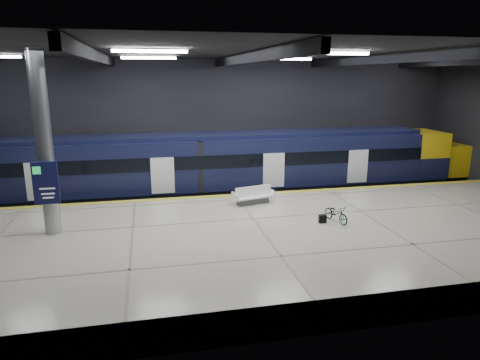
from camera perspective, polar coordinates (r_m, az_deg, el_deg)
name	(u,v)px	position (r m, az deg, el deg)	size (l,w,h in m)	color
ground	(248,234)	(19.66, 1.02, -7.26)	(30.00, 30.00, 0.00)	black
room_shell	(248,108)	(18.40, 1.10, 9.60)	(30.10, 16.10, 8.05)	black
platform	(262,244)	(17.21, 2.94, -8.47)	(30.00, 11.00, 1.10)	#B9AF9D
safety_strip	(236,195)	(21.86, -0.60, -2.02)	(30.00, 0.40, 0.01)	gold
rails	(226,199)	(24.74, -1.87, -2.60)	(30.00, 1.52, 0.16)	gray
train	(247,165)	(24.49, 0.88, 2.01)	(29.40, 2.84, 3.79)	black
bench	(253,197)	(20.41, 1.75, -2.32)	(2.06, 1.24, 0.85)	#595B60
bicycle	(336,213)	(18.29, 12.70, -4.36)	(0.49, 1.42, 0.74)	#99999E
pannier_bag	(322,219)	(18.12, 10.94, -5.10)	(0.30, 0.18, 0.35)	black
info_column	(44,147)	(17.46, -24.63, 3.97)	(0.90, 0.78, 6.90)	#9EA0A5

